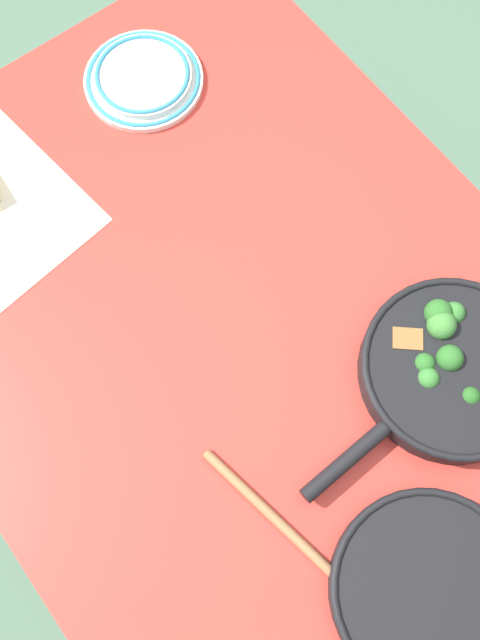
% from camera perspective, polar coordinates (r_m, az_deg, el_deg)
% --- Properties ---
extents(ground_plane, '(14.00, 14.00, 0.00)m').
position_cam_1_polar(ground_plane, '(1.89, 0.00, -7.87)').
color(ground_plane, '#51755B').
extents(dining_table_red, '(1.31, 0.94, 0.78)m').
position_cam_1_polar(dining_table_red, '(1.21, 0.00, -1.54)').
color(dining_table_red, red).
rests_on(dining_table_red, ground_plane).
extents(skillet_broccoli, '(0.29, 0.44, 0.07)m').
position_cam_1_polar(skillet_broccoli, '(1.13, 16.45, -3.78)').
color(skillet_broccoli, black).
rests_on(skillet_broccoli, dining_table_red).
extents(skillet_eggs, '(0.39, 0.29, 0.04)m').
position_cam_1_polar(skillet_eggs, '(1.09, 15.05, -20.30)').
color(skillet_eggs, black).
rests_on(skillet_eggs, dining_table_red).
extents(wooden_spoon, '(0.37, 0.09, 0.02)m').
position_cam_1_polar(wooden_spoon, '(1.07, 6.50, -18.72)').
color(wooden_spoon, '#996B42').
rests_on(wooden_spoon, dining_table_red).
extents(dinner_plate_stack, '(0.21, 0.21, 0.03)m').
position_cam_1_polar(dinner_plate_stack, '(1.35, -7.75, 18.64)').
color(dinner_plate_stack, silver).
rests_on(dinner_plate_stack, dining_table_red).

